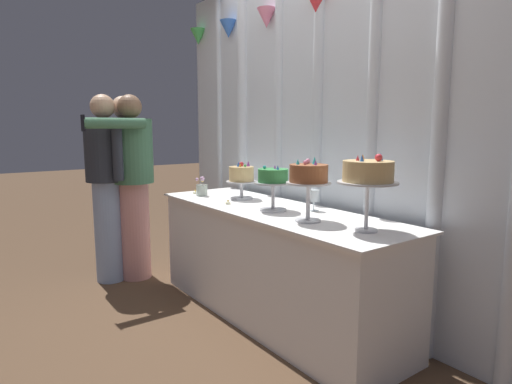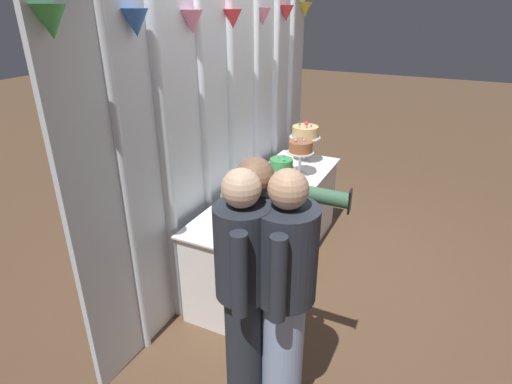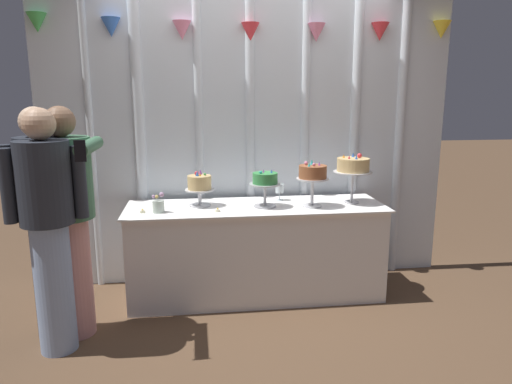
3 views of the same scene
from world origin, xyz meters
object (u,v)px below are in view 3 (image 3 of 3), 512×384
cake_display_rightmost (353,166)px  tealight_near_left (218,210)px  cake_table (256,251)px  wine_glass (280,189)px  guest_girl_blue_dress (67,215)px  tealight_far_left (143,212)px  guest_man_dark_suit (48,223)px  cake_display_leftmost (199,185)px  cake_display_midleft (265,182)px  guest_man_pink_jacket (43,213)px  flower_vase (159,205)px  cake_display_midright (313,174)px

cake_display_rightmost → tealight_near_left: size_ratio=10.91×
cake_table → wine_glass: bearing=36.8°
tealight_near_left → guest_girl_blue_dress: bearing=-162.3°
tealight_far_left → guest_man_dark_suit: 0.77m
cake_display_leftmost → tealight_far_left: cake_display_leftmost is taller
wine_glass → tealight_near_left: size_ratio=3.70×
cake_table → wine_glass: wine_glass is taller
cake_display_midleft → guest_man_pink_jacket: (-1.56, -0.43, -0.10)m
tealight_near_left → cake_display_rightmost: bearing=7.8°
cake_display_midleft → tealight_far_left: 0.98m
cake_table → flower_vase: 0.89m
tealight_far_left → guest_man_pink_jacket: 0.71m
guest_man_pink_jacket → cake_display_midleft: bearing=15.4°
cake_display_midleft → cake_display_rightmost: size_ratio=0.74×
cake_display_rightmost → flower_vase: cake_display_rightmost is taller
guest_man_pink_jacket → guest_man_dark_suit: (0.09, -0.20, -0.01)m
cake_display_midright → cake_display_rightmost: 0.37m
cake_display_midleft → guest_girl_blue_dress: bearing=-162.9°
guest_man_pink_jacket → cake_display_rightmost: bearing=11.7°
cake_display_midleft → tealight_near_left: (-0.38, -0.11, -0.20)m
cake_display_midright → guest_man_pink_jacket: 1.99m
cake_display_midleft → cake_display_rightmost: (0.74, 0.05, 0.10)m
flower_vase → tealight_far_left: flower_vase is taller
cake_display_midright → wine_glass: 0.37m
cake_display_midleft → wine_glass: cake_display_midleft is taller
cake_table → flower_vase: size_ratio=13.10×
flower_vase → guest_man_pink_jacket: (-0.73, -0.36, 0.06)m
cake_display_midright → guest_girl_blue_dress: bearing=-167.5°
cake_display_leftmost → tealight_far_left: size_ratio=7.35×
cake_display_midleft → tealight_near_left: size_ratio=8.05×
cake_table → guest_man_pink_jacket: guest_man_pink_jacket is taller
cake_display_midleft → flower_vase: 0.85m
cake_display_rightmost → guest_man_pink_jacket: 2.36m
cake_display_leftmost → flower_vase: cake_display_leftmost is taller
tealight_far_left → tealight_near_left: same height
guest_girl_blue_dress → guest_man_dark_suit: (-0.07, -0.20, 0.00)m
cake_display_leftmost → guest_man_pink_jacket: bearing=-153.1°
wine_glass → flower_vase: bearing=-163.7°
cake_display_leftmost → cake_display_rightmost: size_ratio=0.70×
cake_display_midright → cake_display_rightmost: (0.36, 0.08, 0.04)m
cake_display_midright → guest_man_dark_suit: bearing=-162.1°
cake_display_rightmost → guest_man_dark_suit: bearing=-162.9°
cake_display_midright → guest_girl_blue_dress: (-1.79, -0.40, -0.17)m
tealight_near_left → guest_man_pink_jacket: guest_man_pink_jacket is taller
wine_glass → guest_girl_blue_dress: bearing=-157.4°
tealight_far_left → cake_display_leftmost: bearing=20.7°
guest_man_dark_suit → cake_display_midleft: bearing=23.3°
tealight_far_left → guest_man_pink_jacket: (-0.61, -0.36, 0.10)m
cake_table → cake_display_midleft: (0.06, -0.05, 0.59)m
cake_table → guest_girl_blue_dress: size_ratio=1.32×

